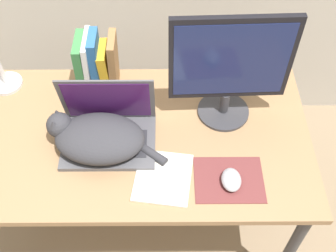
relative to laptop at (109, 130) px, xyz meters
The scene contains 8 objects.
desk 0.15m from the laptop, ahead, with size 1.34×0.72×0.70m.
laptop is the anchor object (origin of this frame).
cat 0.06m from the laptop, 128.83° to the right, with size 0.44×0.24×0.14m.
external_monitor 0.50m from the laptop, 15.72° to the left, with size 0.43×0.20×0.46m.
mousepad 0.47m from the laptop, 23.50° to the right, with size 0.24×0.19×0.00m.
computer_mouse 0.48m from the laptop, 24.62° to the right, with size 0.07×0.10×0.04m.
book_row 0.29m from the laptop, 102.96° to the left, with size 0.16×0.15×0.26m.
notepad 0.27m from the laptop, 41.69° to the right, with size 0.22×0.24×0.01m.
Camera 1 is at (0.12, -0.61, 1.98)m, focal length 45.00 mm.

